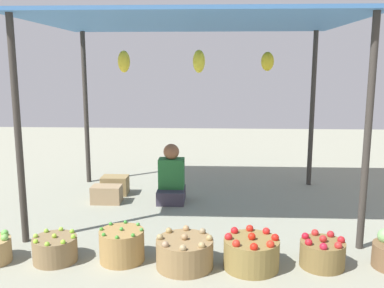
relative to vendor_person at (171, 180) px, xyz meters
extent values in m
plane|color=gray|center=(0.32, -0.25, -0.30)|extent=(14.00, 14.00, 0.00)
cylinder|color=#38332D|center=(-1.39, -1.41, 0.85)|extent=(0.07, 0.07, 2.30)
cylinder|color=#38332D|center=(2.03, -1.41, 0.85)|extent=(0.07, 0.07, 2.30)
cylinder|color=#38332D|center=(-1.39, 0.90, 0.85)|extent=(0.07, 0.07, 2.30)
cylinder|color=#38332D|center=(2.03, 0.90, 0.85)|extent=(0.07, 0.07, 2.30)
cube|color=#4074B0|center=(0.32, -0.25, 2.02)|extent=(3.72, 2.62, 0.04)
ellipsoid|color=yellow|center=(-0.63, 0.16, 1.55)|extent=(0.16, 0.16, 0.28)
ellipsoid|color=yellow|center=(0.37, -0.11, 1.55)|extent=(0.15, 0.15, 0.28)
ellipsoid|color=yellow|center=(1.24, 0.08, 1.55)|extent=(0.16, 0.16, 0.24)
cube|color=#3A3544|center=(0.00, -0.03, -0.21)|extent=(0.36, 0.44, 0.18)
cube|color=#266B32|center=(0.00, 0.02, 0.08)|extent=(0.34, 0.22, 0.40)
sphere|color=#945C3C|center=(0.00, 0.02, 0.38)|extent=(0.21, 0.21, 0.21)
sphere|color=#75B050|center=(-1.36, -1.90, -0.06)|extent=(0.07, 0.07, 0.07)
sphere|color=#65B64B|center=(-1.42, -1.78, -0.06)|extent=(0.07, 0.07, 0.07)
cylinder|color=olive|center=(-0.92, -1.84, -0.18)|extent=(0.41, 0.41, 0.23)
sphere|color=#91BC33|center=(-0.92, -1.84, -0.05)|extent=(0.04, 0.04, 0.04)
sphere|color=#8CD032|center=(-0.74, -1.84, -0.06)|extent=(0.04, 0.04, 0.04)
sphere|color=#82C731|center=(-0.79, -1.72, -0.06)|extent=(0.04, 0.04, 0.04)
sphere|color=#93CD3B|center=(-0.92, -1.66, -0.06)|extent=(0.04, 0.04, 0.04)
sphere|color=#8AC239|center=(-1.04, -1.72, -0.06)|extent=(0.04, 0.04, 0.04)
sphere|color=#91C33E|center=(-1.09, -1.84, -0.06)|extent=(0.04, 0.04, 0.04)
sphere|color=#94D02E|center=(-1.04, -1.97, -0.06)|extent=(0.04, 0.04, 0.04)
sphere|color=#85BF33|center=(-0.92, -2.02, -0.06)|extent=(0.04, 0.04, 0.04)
sphere|color=#8CCF31|center=(-0.79, -1.97, -0.06)|extent=(0.04, 0.04, 0.04)
cylinder|color=#9C7844|center=(-0.30, -1.80, -0.15)|extent=(0.42, 0.42, 0.30)
sphere|color=green|center=(-0.30, -1.80, 0.01)|extent=(0.04, 0.04, 0.04)
sphere|color=#418736|center=(-0.11, -1.80, 0.01)|extent=(0.04, 0.04, 0.04)
sphere|color=#3F8E35|center=(-0.16, -1.67, 0.01)|extent=(0.04, 0.04, 0.04)
sphere|color=green|center=(-0.30, -1.62, 0.01)|extent=(0.04, 0.04, 0.04)
sphere|color=#358F2F|center=(-0.43, -1.67, 0.01)|extent=(0.04, 0.04, 0.04)
sphere|color=#418F27|center=(-0.48, -1.80, 0.01)|extent=(0.04, 0.04, 0.04)
sphere|color=#3A8C2D|center=(-0.43, -1.94, 0.01)|extent=(0.04, 0.04, 0.04)
sphere|color=#3F8D2B|center=(-0.30, -1.99, 0.01)|extent=(0.04, 0.04, 0.04)
sphere|color=#3A8D2B|center=(-0.16, -1.94, 0.01)|extent=(0.04, 0.04, 0.04)
cylinder|color=olive|center=(0.30, -1.90, -0.17)|extent=(0.52, 0.52, 0.26)
sphere|color=#9C7B52|center=(0.30, -1.90, -0.01)|extent=(0.06, 0.06, 0.06)
sphere|color=#9D8552|center=(0.52, -1.90, -0.02)|extent=(0.06, 0.06, 0.06)
sphere|color=#94805D|center=(0.46, -1.75, -0.02)|extent=(0.06, 0.06, 0.06)
sphere|color=#A68055|center=(0.30, -1.68, -0.02)|extent=(0.06, 0.06, 0.06)
sphere|color=#9E844F|center=(0.14, -1.75, -0.02)|extent=(0.06, 0.06, 0.06)
sphere|color=#9E8758|center=(0.08, -1.90, -0.02)|extent=(0.06, 0.06, 0.06)
sphere|color=#9D7F60|center=(0.14, -2.06, -0.02)|extent=(0.06, 0.06, 0.06)
sphere|color=#9D855D|center=(0.30, -2.13, -0.02)|extent=(0.06, 0.06, 0.06)
sphere|color=#A48958|center=(0.46, -2.06, -0.02)|extent=(0.06, 0.06, 0.06)
cylinder|color=olive|center=(0.90, -1.89, -0.16)|extent=(0.50, 0.50, 0.27)
sphere|color=red|center=(0.90, -1.89, 0.00)|extent=(0.07, 0.07, 0.07)
sphere|color=red|center=(1.11, -1.89, -0.01)|extent=(0.07, 0.07, 0.07)
sphere|color=red|center=(1.05, -1.75, -0.01)|extent=(0.07, 0.07, 0.07)
sphere|color=red|center=(0.90, -1.69, -0.01)|extent=(0.07, 0.07, 0.07)
sphere|color=red|center=(0.75, -1.75, -0.01)|extent=(0.07, 0.07, 0.07)
sphere|color=red|center=(0.69, -1.89, -0.01)|extent=(0.07, 0.07, 0.07)
sphere|color=red|center=(0.75, -2.04, -0.01)|extent=(0.07, 0.07, 0.07)
sphere|color=red|center=(0.90, -2.10, -0.01)|extent=(0.07, 0.07, 0.07)
sphere|color=red|center=(1.05, -2.04, -0.01)|extent=(0.07, 0.07, 0.07)
cylinder|color=brown|center=(1.55, -1.84, -0.18)|extent=(0.40, 0.40, 0.24)
sphere|color=#AD2222|center=(1.55, -1.84, -0.03)|extent=(0.07, 0.07, 0.07)
sphere|color=red|center=(1.71, -1.84, -0.04)|extent=(0.07, 0.07, 0.07)
sphere|color=#B52025|center=(1.65, -1.71, -0.04)|extent=(0.07, 0.07, 0.07)
sphere|color=red|center=(1.51, -1.68, -0.04)|extent=(0.07, 0.07, 0.07)
sphere|color=red|center=(1.40, -1.77, -0.04)|extent=(0.07, 0.07, 0.07)
sphere|color=#B31822|center=(1.40, -1.90, -0.04)|extent=(0.07, 0.07, 0.07)
sphere|color=#AF192D|center=(1.51, -1.99, -0.04)|extent=(0.07, 0.07, 0.07)
sphere|color=#B32624|center=(1.65, -1.96, -0.04)|extent=(0.07, 0.07, 0.07)
cube|color=#9A7E5A|center=(-0.85, -0.12, -0.18)|extent=(0.39, 0.25, 0.23)
cube|color=olive|center=(-0.83, 0.27, -0.17)|extent=(0.37, 0.26, 0.26)
camera|label=1|loc=(0.54, -5.53, 1.51)|focal=40.07mm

